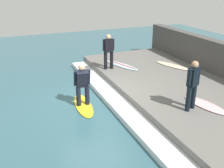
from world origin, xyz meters
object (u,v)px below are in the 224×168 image
at_px(surfboard_spare, 173,65).
at_px(surfer_waiting_far, 193,83).
at_px(surfboard_riding, 83,105).
at_px(surfer_riding, 82,83).
at_px(surfboard_waiting_far, 205,105).
at_px(surfer_waiting_near, 109,50).
at_px(surfboard_waiting_near, 122,65).

bearing_deg(surfboard_spare, surfer_waiting_far, -117.91).
relative_size(surfboard_riding, surfer_riding, 1.30).
distance_m(surfer_riding, surfer_waiting_far, 3.71).
distance_m(surfboard_waiting_far, surfboard_spare, 4.19).
height_order(surfboard_riding, surfboard_spare, surfboard_spare).
relative_size(surfboard_riding, surfer_waiting_near, 1.26).
relative_size(surfboard_waiting_near, surfboard_waiting_far, 1.22).
height_order(surfer_riding, surfboard_waiting_far, surfer_riding).
xyz_separation_m(surfer_waiting_near, surfboard_waiting_far, (1.52, -4.74, -0.87)).
height_order(surfboard_waiting_far, surfboard_spare, same).
xyz_separation_m(surfboard_riding, surfer_waiting_far, (2.85, -2.34, 1.31)).
height_order(surfboard_riding, surfer_waiting_near, surfer_waiting_near).
bearing_deg(surfboard_waiting_near, surfboard_spare, -23.61).
relative_size(surfer_waiting_near, surfboard_waiting_near, 0.75).
height_order(surfer_waiting_far, surfboard_waiting_far, surfer_waiting_far).
bearing_deg(surfboard_spare, surfboard_riding, -161.99).
bearing_deg(surfboard_spare, surfer_riding, -161.99).
distance_m(surfer_riding, surfboard_waiting_near, 3.77).
height_order(surfer_waiting_near, surfer_waiting_far, surfer_waiting_far).
relative_size(surfboard_waiting_near, surfboard_spare, 1.07).
height_order(surfer_waiting_far, surfboard_spare, surfer_waiting_far).
height_order(surfboard_riding, surfboard_waiting_far, surfboard_waiting_far).
bearing_deg(surfer_riding, surfboard_riding, 180.00).
xyz_separation_m(surfboard_riding, surfboard_waiting_far, (3.49, -2.33, 0.43)).
xyz_separation_m(surfboard_riding, surfer_waiting_near, (1.97, 2.41, 1.30)).
relative_size(surfboard_waiting_far, surfboard_spare, 0.88).
distance_m(surfer_waiting_near, surfer_waiting_far, 4.83).
bearing_deg(surfboard_waiting_far, surfer_riding, 146.29).
height_order(surfboard_riding, surfer_waiting_far, surfer_waiting_far).
xyz_separation_m(surfboard_waiting_far, surfboard_spare, (1.45, 3.93, 0.00)).
distance_m(surfer_riding, surfer_waiting_near, 3.14).
distance_m(surfboard_riding, surfer_waiting_far, 3.91).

